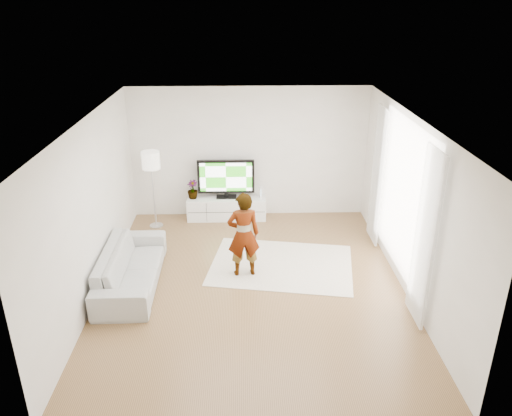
{
  "coord_description": "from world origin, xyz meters",
  "views": [
    {
      "loc": [
        -0.14,
        -7.17,
        4.49
      ],
      "look_at": [
        0.07,
        0.4,
        1.24
      ],
      "focal_mm": 35.0,
      "sensor_mm": 36.0,
      "label": 1
    }
  ],
  "objects_px": {
    "player": "(244,235)",
    "floor_lamp": "(151,164)",
    "sofa": "(131,267)",
    "media_console": "(227,208)",
    "rug": "(281,265)",
    "television": "(226,177)"
  },
  "relations": [
    {
      "from": "player",
      "to": "floor_lamp",
      "type": "distance_m",
      "value": 2.8
    },
    {
      "from": "sofa",
      "to": "media_console",
      "type": "bearing_deg",
      "value": -30.64
    },
    {
      "from": "media_console",
      "to": "player",
      "type": "distance_m",
      "value": 2.47
    },
    {
      "from": "rug",
      "to": "player",
      "type": "xyz_separation_m",
      "value": [
        -0.68,
        -0.29,
        0.76
      ]
    },
    {
      "from": "player",
      "to": "television",
      "type": "bearing_deg",
      "value": -89.34
    },
    {
      "from": "media_console",
      "to": "television",
      "type": "xyz_separation_m",
      "value": [
        -0.0,
        0.03,
        0.69
      ]
    },
    {
      "from": "floor_lamp",
      "to": "player",
      "type": "bearing_deg",
      "value": -47.82
    },
    {
      "from": "media_console",
      "to": "player",
      "type": "height_order",
      "value": "player"
    },
    {
      "from": "media_console",
      "to": "sofa",
      "type": "height_order",
      "value": "sofa"
    },
    {
      "from": "television",
      "to": "player",
      "type": "xyz_separation_m",
      "value": [
        0.36,
        -2.42,
        -0.16
      ]
    },
    {
      "from": "television",
      "to": "sofa",
      "type": "bearing_deg",
      "value": -119.5
    },
    {
      "from": "rug",
      "to": "sofa",
      "type": "relative_size",
      "value": 1.11
    },
    {
      "from": "rug",
      "to": "television",
      "type": "bearing_deg",
      "value": 116.02
    },
    {
      "from": "media_console",
      "to": "floor_lamp",
      "type": "xyz_separation_m",
      "value": [
        -1.48,
        -0.37,
        1.14
      ]
    },
    {
      "from": "rug",
      "to": "player",
      "type": "bearing_deg",
      "value": -156.6
    },
    {
      "from": "television",
      "to": "player",
      "type": "distance_m",
      "value": 2.45
    },
    {
      "from": "player",
      "to": "sofa",
      "type": "relative_size",
      "value": 0.67
    },
    {
      "from": "media_console",
      "to": "rug",
      "type": "bearing_deg",
      "value": -63.69
    },
    {
      "from": "television",
      "to": "rug",
      "type": "xyz_separation_m",
      "value": [
        1.04,
        -2.12,
        -0.92
      ]
    },
    {
      "from": "floor_lamp",
      "to": "rug",
      "type": "bearing_deg",
      "value": -34.54
    },
    {
      "from": "television",
      "to": "floor_lamp",
      "type": "height_order",
      "value": "floor_lamp"
    },
    {
      "from": "media_console",
      "to": "player",
      "type": "relative_size",
      "value": 1.12
    }
  ]
}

